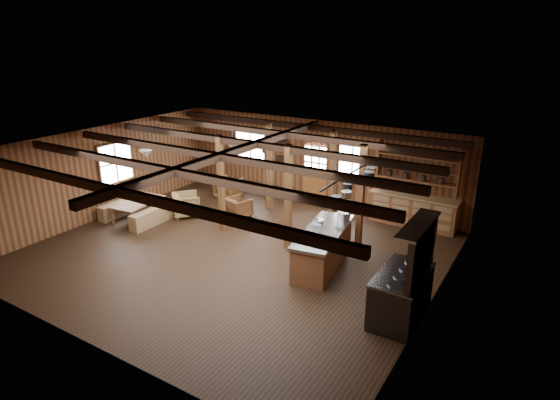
% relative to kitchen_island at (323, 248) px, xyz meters
% --- Properties ---
extents(room, '(10.04, 9.04, 2.84)m').
position_rel_kitchen_island_xyz_m(room, '(-2.27, -0.52, 0.92)').
color(room, black).
rests_on(room, ground).
extents(ceiling_joists, '(9.80, 8.82, 0.18)m').
position_rel_kitchen_island_xyz_m(ceiling_joists, '(-2.27, -0.34, 2.20)').
color(ceiling_joists, black).
rests_on(ceiling_joists, ceiling).
extents(timber_posts, '(3.95, 2.35, 2.80)m').
position_rel_kitchen_island_xyz_m(timber_posts, '(-1.75, 1.56, 0.92)').
color(timber_posts, '#4E2716').
rests_on(timber_posts, floor).
extents(back_door, '(1.02, 0.08, 2.15)m').
position_rel_kitchen_island_xyz_m(back_door, '(-2.27, 3.93, 0.40)').
color(back_door, brown).
rests_on(back_door, floor).
extents(window_back_left, '(1.32, 0.06, 1.32)m').
position_rel_kitchen_island_xyz_m(window_back_left, '(-4.87, 3.94, 1.12)').
color(window_back_left, white).
rests_on(window_back_left, wall_back).
extents(window_back_right, '(1.02, 0.06, 1.32)m').
position_rel_kitchen_island_xyz_m(window_back_right, '(-0.97, 3.94, 1.12)').
color(window_back_right, white).
rests_on(window_back_right, wall_back).
extents(window_left, '(0.14, 1.24, 1.32)m').
position_rel_kitchen_island_xyz_m(window_left, '(-7.23, -0.02, 1.12)').
color(window_left, white).
rests_on(window_left, wall_back).
extents(notice_boards, '(1.08, 0.03, 0.90)m').
position_rel_kitchen_island_xyz_m(notice_boards, '(-3.77, 3.94, 1.16)').
color(notice_boards, beige).
rests_on(notice_boards, wall_back).
extents(back_counter, '(2.55, 0.60, 2.45)m').
position_rel_kitchen_island_xyz_m(back_counter, '(1.13, 3.69, 0.12)').
color(back_counter, brown).
rests_on(back_counter, floor).
extents(pendant_lamps, '(1.86, 2.36, 0.66)m').
position_rel_kitchen_island_xyz_m(pendant_lamps, '(-4.52, 0.48, 1.77)').
color(pendant_lamps, '#303033').
rests_on(pendant_lamps, ceiling).
extents(pot_rack, '(0.41, 3.00, 0.44)m').
position_rel_kitchen_island_xyz_m(pot_rack, '(0.77, -0.08, 1.81)').
color(pot_rack, '#303033').
rests_on(pot_rack, ceiling).
extents(kitchen_island, '(1.26, 2.61, 1.20)m').
position_rel_kitchen_island_xyz_m(kitchen_island, '(0.00, 0.00, 0.00)').
color(kitchen_island, brown).
rests_on(kitchen_island, floor).
extents(step_stool, '(0.41, 0.30, 0.35)m').
position_rel_kitchen_island_xyz_m(step_stool, '(0.08, -0.10, -0.30)').
color(step_stool, olive).
rests_on(step_stool, floor).
extents(commercial_range, '(0.87, 1.70, 2.09)m').
position_rel_kitchen_island_xyz_m(commercial_range, '(2.37, -1.20, 0.19)').
color(commercial_range, '#303033').
rests_on(commercial_range, floor).
extents(dining_table, '(1.10, 1.72, 0.57)m').
position_rel_kitchen_island_xyz_m(dining_table, '(-6.17, -0.18, -0.19)').
color(dining_table, '#8B5A3F').
rests_on(dining_table, floor).
extents(bench_wall, '(0.32, 1.70, 0.47)m').
position_rel_kitchen_island_xyz_m(bench_wall, '(-6.92, -0.18, -0.24)').
color(bench_wall, olive).
rests_on(bench_wall, floor).
extents(bench_aisle, '(0.33, 1.76, 0.48)m').
position_rel_kitchen_island_xyz_m(bench_aisle, '(-5.52, -0.18, -0.24)').
color(bench_aisle, olive).
rests_on(bench_aisle, floor).
extents(armchair_a, '(0.76, 0.78, 0.71)m').
position_rel_kitchen_island_xyz_m(armchair_a, '(-5.07, 2.85, -0.12)').
color(armchair_a, brown).
rests_on(armchair_a, floor).
extents(armchair_b, '(0.83, 0.84, 0.62)m').
position_rel_kitchen_island_xyz_m(armchair_b, '(-3.68, 1.56, -0.17)').
color(armchair_b, brown).
rests_on(armchair_b, floor).
extents(armchair_c, '(1.11, 1.11, 0.73)m').
position_rel_kitchen_island_xyz_m(armchair_c, '(-5.14, 0.78, -0.11)').
color(armchair_c, olive).
rests_on(armchair_c, floor).
extents(counter_pot, '(0.33, 0.33, 0.20)m').
position_rel_kitchen_island_xyz_m(counter_pot, '(0.12, 0.92, 0.56)').
color(counter_pot, '#B9BAC0').
rests_on(counter_pot, kitchen_island).
extents(bowl, '(0.25, 0.25, 0.06)m').
position_rel_kitchen_island_xyz_m(bowl, '(-0.33, 0.44, 0.49)').
color(bowl, silver).
rests_on(bowl, kitchen_island).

